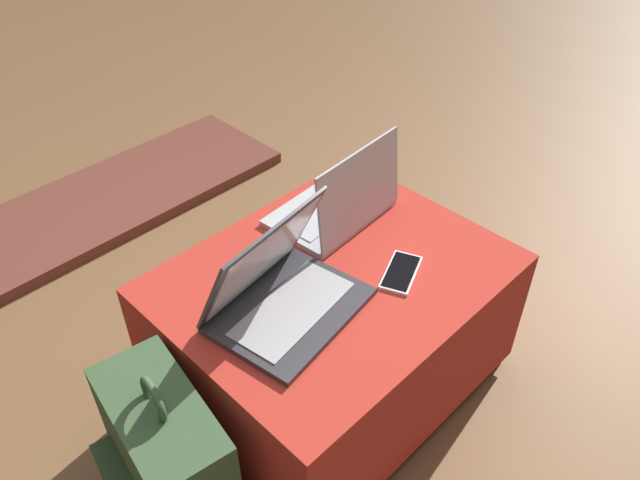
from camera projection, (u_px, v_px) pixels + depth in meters
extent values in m
plane|color=brown|center=(332.00, 380.00, 1.83)|extent=(14.00, 14.00, 0.00)
cube|color=maroon|center=(332.00, 375.00, 1.82)|extent=(0.80, 0.64, 0.05)
cube|color=#B22D23|center=(333.00, 324.00, 1.68)|extent=(0.84, 0.66, 0.38)
cube|color=#333338|center=(290.00, 310.00, 1.44)|extent=(0.38, 0.31, 0.02)
cube|color=#9E9EA3|center=(293.00, 308.00, 1.44)|extent=(0.32, 0.19, 0.00)
cube|color=#333338|center=(262.00, 257.00, 1.40)|extent=(0.36, 0.16, 0.24)
cube|color=white|center=(264.00, 258.00, 1.40)|extent=(0.32, 0.14, 0.21)
cube|color=#B7B7BC|center=(329.00, 212.00, 1.74)|extent=(0.34, 0.25, 0.02)
cube|color=#B2B2B7|center=(328.00, 208.00, 1.73)|extent=(0.30, 0.15, 0.00)
cube|color=#B7B7BC|center=(360.00, 190.00, 1.61)|extent=(0.33, 0.05, 0.23)
cube|color=#1E4799|center=(358.00, 189.00, 1.61)|extent=(0.29, 0.04, 0.20)
cube|color=white|center=(401.00, 273.00, 1.55)|extent=(0.16, 0.13, 0.01)
cube|color=black|center=(401.00, 271.00, 1.55)|extent=(0.15, 0.11, 0.00)
cube|color=#385133|center=(172.00, 464.00, 1.39)|extent=(0.22, 0.38, 0.43)
torus|color=#385133|center=(153.00, 399.00, 1.24)|extent=(0.03, 0.10, 0.10)
cube|color=brown|center=(110.00, 200.00, 2.49)|extent=(1.40, 0.50, 0.04)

